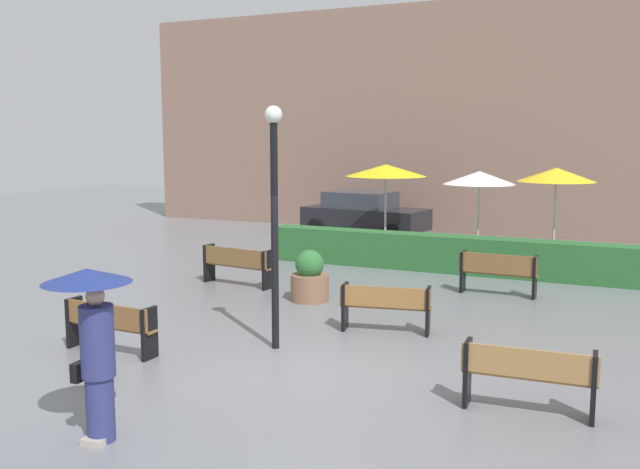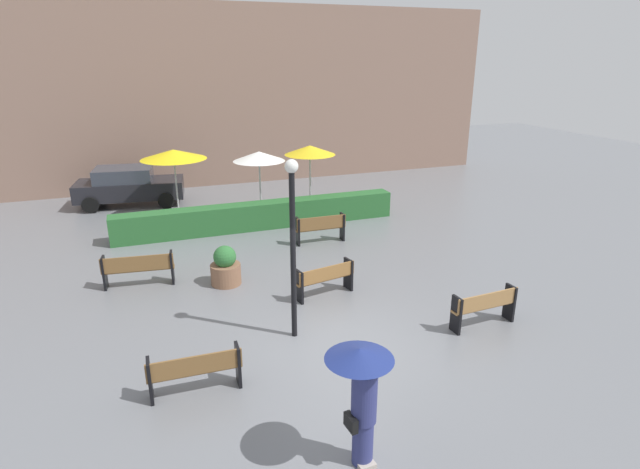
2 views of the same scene
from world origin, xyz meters
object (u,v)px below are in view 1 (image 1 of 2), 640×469
(planter_pot, at_px, (310,279))
(parked_car, at_px, (364,214))
(lamp_post, at_px, (274,202))
(bench_far_left, at_px, (236,263))
(pedestrian_with_umbrella, at_px, (93,329))
(bench_mid_center, at_px, (386,305))
(patio_umbrella_white, at_px, (480,178))
(patio_umbrella_yellow, at_px, (386,171))
(bench_near_left, at_px, (109,323))
(bench_near_right, at_px, (529,374))
(patio_umbrella_yellow_far, at_px, (556,175))
(bench_back_row, at_px, (498,271))

(planter_pot, distance_m, parked_car, 9.42)
(lamp_post, height_order, parked_car, lamp_post)
(bench_far_left, distance_m, pedestrian_with_umbrella, 8.33)
(bench_mid_center, height_order, patio_umbrella_white, patio_umbrella_white)
(planter_pot, bearing_deg, patio_umbrella_yellow, 95.15)
(bench_near_left, distance_m, bench_near_right, 6.43)
(pedestrian_with_umbrella, distance_m, patio_umbrella_yellow_far, 13.11)
(bench_far_left, relative_size, patio_umbrella_yellow, 0.71)
(bench_far_left, bearing_deg, bench_mid_center, -27.05)
(bench_near_right, distance_m, patio_umbrella_yellow_far, 9.97)
(bench_mid_center, height_order, patio_umbrella_yellow, patio_umbrella_yellow)
(bench_mid_center, distance_m, planter_pot, 2.76)
(bench_near_left, distance_m, patio_umbrella_yellow_far, 11.65)
(bench_back_row, xyz_separation_m, parked_car, (-5.79, 7.00, 0.27))
(bench_far_left, distance_m, patio_umbrella_white, 6.91)
(pedestrian_with_umbrella, relative_size, lamp_post, 0.51)
(bench_back_row, relative_size, bench_near_right, 1.02)
(lamp_post, height_order, patio_umbrella_white, lamp_post)
(patio_umbrella_yellow, height_order, patio_umbrella_yellow_far, patio_umbrella_yellow_far)
(patio_umbrella_yellow, bearing_deg, pedestrian_with_umbrella, -84.61)
(patio_umbrella_yellow_far, bearing_deg, planter_pot, -128.43)
(bench_near_left, xyz_separation_m, patio_umbrella_white, (3.74, 10.08, 1.86))
(lamp_post, xyz_separation_m, patio_umbrella_yellow_far, (3.39, 8.64, 0.07))
(bench_back_row, bearing_deg, patio_umbrella_yellow_far, 76.51)
(planter_pot, distance_m, patio_umbrella_yellow, 6.82)
(patio_umbrella_white, relative_size, parked_car, 0.57)
(bench_near_left, distance_m, bench_back_row, 8.28)
(bench_back_row, distance_m, patio_umbrella_white, 4.01)
(bench_back_row, bearing_deg, bench_near_right, -76.62)
(parked_car, bearing_deg, bench_near_left, -86.27)
(bench_near_right, xyz_separation_m, lamp_post, (-4.14, 1.11, 1.88))
(lamp_post, bearing_deg, bench_back_row, 64.06)
(planter_pot, bearing_deg, parked_car, 103.97)
(bench_mid_center, bearing_deg, planter_pot, 144.36)
(planter_pot, bearing_deg, lamp_post, -74.26)
(pedestrian_with_umbrella, distance_m, patio_umbrella_white, 12.80)
(bench_near_left, xyz_separation_m, pedestrian_with_umbrella, (2.08, -2.57, 0.81))
(bench_mid_center, relative_size, bench_back_row, 0.97)
(patio_umbrella_yellow, distance_m, patio_umbrella_white, 3.10)
(bench_mid_center, bearing_deg, patio_umbrella_yellow_far, 73.67)
(bench_near_left, bearing_deg, bench_back_row, 53.79)
(bench_back_row, xyz_separation_m, planter_pot, (-3.51, -2.13, -0.08))
(bench_back_row, xyz_separation_m, patio_umbrella_yellow_far, (0.79, 3.29, 1.92))
(patio_umbrella_yellow, relative_size, parked_car, 0.60)
(patio_umbrella_yellow_far, bearing_deg, parked_car, 150.54)
(bench_near_right, distance_m, parked_car, 15.33)
(bench_mid_center, relative_size, pedestrian_with_umbrella, 0.82)
(patio_umbrella_yellow, bearing_deg, planter_pot, -84.85)
(parked_car, bearing_deg, lamp_post, -75.57)
(bench_back_row, bearing_deg, bench_far_left, -165.45)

